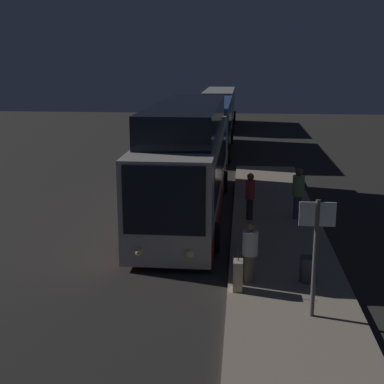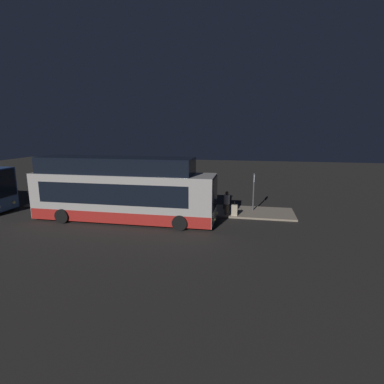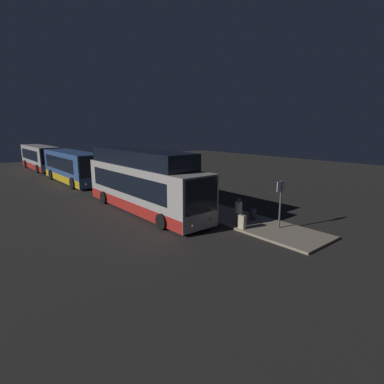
{
  "view_description": "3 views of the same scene",
  "coord_description": "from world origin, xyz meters",
  "px_view_note": "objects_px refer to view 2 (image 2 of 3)",
  "views": [
    {
      "loc": [
        18.24,
        1.88,
        5.66
      ],
      "look_at": [
        3.3,
        0.47,
        1.93
      ],
      "focal_mm": 50.0,
      "sensor_mm": 36.0,
      "label": 1
    },
    {
      "loc": [
        6.78,
        -17.69,
        5.8
      ],
      "look_at": [
        3.3,
        0.47,
        1.93
      ],
      "focal_mm": 28.0,
      "sensor_mm": 36.0,
      "label": 2
    },
    {
      "loc": [
        16.19,
        -10.3,
        5.56
      ],
      "look_at": [
        3.3,
        0.47,
        1.93
      ],
      "focal_mm": 28.0,
      "sensor_mm": 36.0,
      "label": 3
    }
  ],
  "objects_px": {
    "bus_lead": "(122,193)",
    "sign_post": "(254,187)",
    "trash_bin": "(226,204)",
    "passenger_with_bags": "(153,192)",
    "passenger_boarding": "(149,197)",
    "passenger_waiting": "(227,202)",
    "suitcase": "(234,210)"
  },
  "relations": [
    {
      "from": "passenger_boarding",
      "to": "suitcase",
      "type": "height_order",
      "value": "passenger_boarding"
    },
    {
      "from": "sign_post",
      "to": "trash_bin",
      "type": "bearing_deg",
      "value": 176.2
    },
    {
      "from": "passenger_waiting",
      "to": "sign_post",
      "type": "bearing_deg",
      "value": 44.55
    },
    {
      "from": "bus_lead",
      "to": "passenger_with_bags",
      "type": "height_order",
      "value": "bus_lead"
    },
    {
      "from": "bus_lead",
      "to": "passenger_waiting",
      "type": "bearing_deg",
      "value": 19.13
    },
    {
      "from": "bus_lead",
      "to": "suitcase",
      "type": "bearing_deg",
      "value": 15.61
    },
    {
      "from": "sign_post",
      "to": "passenger_waiting",
      "type": "bearing_deg",
      "value": -142.48
    },
    {
      "from": "sign_post",
      "to": "suitcase",
      "type": "bearing_deg",
      "value": -126.7
    },
    {
      "from": "passenger_boarding",
      "to": "passenger_with_bags",
      "type": "relative_size",
      "value": 0.91
    },
    {
      "from": "passenger_boarding",
      "to": "trash_bin",
      "type": "bearing_deg",
      "value": -42.18
    },
    {
      "from": "bus_lead",
      "to": "suitcase",
      "type": "distance_m",
      "value": 7.49
    },
    {
      "from": "suitcase",
      "to": "passenger_waiting",
      "type": "bearing_deg",
      "value": 151.77
    },
    {
      "from": "bus_lead",
      "to": "passenger_with_bags",
      "type": "bearing_deg",
      "value": 79.29
    },
    {
      "from": "bus_lead",
      "to": "sign_post",
      "type": "height_order",
      "value": "bus_lead"
    },
    {
      "from": "bus_lead",
      "to": "passenger_with_bags",
      "type": "relative_size",
      "value": 6.46
    },
    {
      "from": "sign_post",
      "to": "trash_bin",
      "type": "distance_m",
      "value": 2.39
    },
    {
      "from": "trash_bin",
      "to": "passenger_with_bags",
      "type": "bearing_deg",
      "value": 177.31
    },
    {
      "from": "passenger_boarding",
      "to": "trash_bin",
      "type": "height_order",
      "value": "passenger_boarding"
    },
    {
      "from": "suitcase",
      "to": "trash_bin",
      "type": "height_order",
      "value": "suitcase"
    },
    {
      "from": "passenger_waiting",
      "to": "passenger_with_bags",
      "type": "distance_m",
      "value": 6.06
    },
    {
      "from": "bus_lead",
      "to": "suitcase",
      "type": "height_order",
      "value": "bus_lead"
    },
    {
      "from": "bus_lead",
      "to": "passenger_with_bags",
      "type": "distance_m",
      "value": 4.17
    },
    {
      "from": "passenger_waiting",
      "to": "passenger_with_bags",
      "type": "relative_size",
      "value": 0.87
    },
    {
      "from": "passenger_waiting",
      "to": "passenger_with_bags",
      "type": "bearing_deg",
      "value": 170.17
    },
    {
      "from": "suitcase",
      "to": "trash_bin",
      "type": "bearing_deg",
      "value": 111.52
    },
    {
      "from": "passenger_with_bags",
      "to": "sign_post",
      "type": "relative_size",
      "value": 0.69
    },
    {
      "from": "passenger_boarding",
      "to": "suitcase",
      "type": "relative_size",
      "value": 1.68
    },
    {
      "from": "bus_lead",
      "to": "trash_bin",
      "type": "bearing_deg",
      "value": 30.49
    },
    {
      "from": "bus_lead",
      "to": "passenger_boarding",
      "type": "distance_m",
      "value": 2.67
    },
    {
      "from": "passenger_with_bags",
      "to": "bus_lead",
      "type": "bearing_deg",
      "value": -113.6
    },
    {
      "from": "bus_lead",
      "to": "sign_post",
      "type": "bearing_deg",
      "value": 23.59
    },
    {
      "from": "passenger_boarding",
      "to": "trash_bin",
      "type": "xyz_separation_m",
      "value": [
        5.36,
        1.43,
        -0.6
      ]
    }
  ]
}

